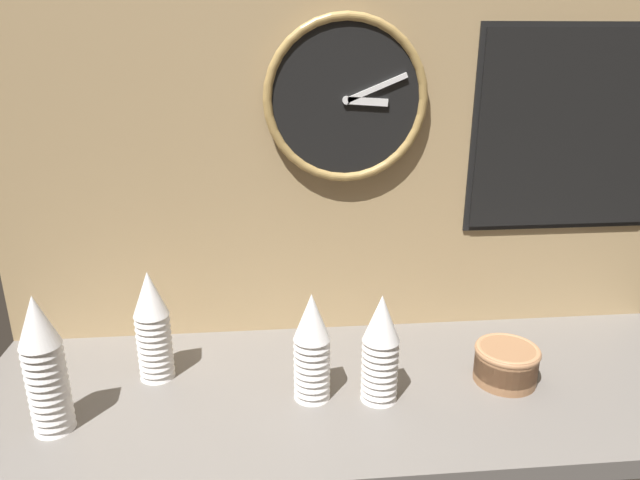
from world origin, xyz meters
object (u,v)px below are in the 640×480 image
Objects in this scene: wall_clock at (347,100)px; menu_board at (568,131)px; cup_stack_left at (153,326)px; cup_stack_center_right at (380,348)px; bowl_stack_right at (506,363)px; cup_stack_center at (312,347)px; cup_stack_far_left at (44,365)px.

wall_clock reaches higher than menu_board.
cup_stack_left is 0.67× the size of wall_clock.
wall_clock reaches higher than cup_stack_center_right.
cup_stack_left is 75.04cm from bowl_stack_right.
cup_stack_center is at bearing -17.81° from cup_stack_left.
wall_clock is at bearing 29.38° from cup_stack_far_left.
bowl_stack_right is at bearing 4.85° from cup_stack_far_left.
cup_stack_center_right is at bearing -14.97° from cup_stack_left.
wall_clock is at bearing 140.89° from bowl_stack_right.
cup_stack_center reaches higher than bowl_stack_right.
menu_board is at bearing 24.58° from cup_stack_center.
menu_board is (110.90, 34.03, 35.10)cm from cup_stack_far_left.
menu_board is at bearing 0.97° from wall_clock.
bowl_stack_right is at bearing -39.11° from wall_clock.
wall_clock is (42.79, 17.02, 44.16)cm from cup_stack_left.
cup_stack_left is 103.19cm from menu_board.
cup_stack_far_left is at bearing -176.51° from cup_stack_center_right.
bowl_stack_right is 0.29× the size of menu_board.
cup_stack_center_right is 1.69× the size of bowl_stack_right.
cup_stack_center is 49.16cm from cup_stack_far_left.
cup_stack_left is at bearing -169.31° from menu_board.
cup_stack_center_right is 29.18cm from bowl_stack_right.
cup_stack_center_right is at bearing -7.74° from cup_stack_center.
cup_stack_left is 47.75cm from cup_stack_center_right.
cup_stack_far_left is at bearing -150.62° from wall_clock.
cup_stack_far_left is at bearing -175.15° from bowl_stack_right.
wall_clock reaches higher than cup_stack_far_left.
menu_board is (20.68, 26.37, 44.51)cm from bowl_stack_right.
wall_clock reaches higher than cup_stack_center.
cup_stack_center_right is 0.84× the size of cup_stack_far_left.
cup_stack_far_left is (-16.08, -16.12, 1.47)cm from cup_stack_left.
cup_stack_far_left is 91.03cm from bowl_stack_right.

